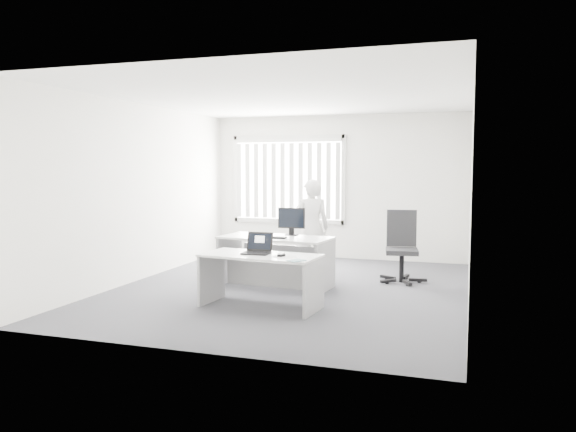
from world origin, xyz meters
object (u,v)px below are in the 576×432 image
(laptop, at_px, (256,244))
(monitor, at_px, (291,221))
(desk_near, at_px, (261,269))
(desk_far, at_px, (276,251))
(office_chair, at_px, (402,260))
(person, at_px, (312,228))

(laptop, bearing_deg, monitor, 88.61)
(desk_near, relative_size, desk_far, 0.90)
(desk_near, xyz_separation_m, office_chair, (1.53, 2.20, -0.15))
(desk_far, height_order, person, person)
(desk_near, bearing_deg, monitor, 98.14)
(desk_near, distance_m, person, 2.25)
(desk_near, relative_size, person, 0.98)
(desk_near, distance_m, desk_far, 1.28)
(laptop, relative_size, monitor, 0.82)
(person, bearing_deg, monitor, 60.63)
(desk_far, bearing_deg, laptop, -75.26)
(desk_near, height_order, monitor, monitor)
(desk_near, xyz_separation_m, person, (0.05, 2.23, 0.31))
(desk_far, distance_m, laptop, 1.28)
(desk_near, xyz_separation_m, desk_far, (-0.23, 1.26, 0.05))
(office_chair, bearing_deg, monitor, -165.51)
(laptop, distance_m, monitor, 1.50)
(person, height_order, laptop, person)
(desk_far, height_order, laptop, laptop)
(laptop, bearing_deg, desk_far, 96.43)
(desk_far, relative_size, laptop, 5.02)
(person, distance_m, laptop, 2.22)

